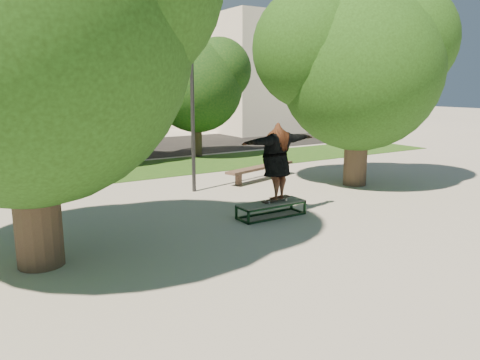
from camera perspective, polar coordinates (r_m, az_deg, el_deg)
ground at (r=10.18m, az=2.20°, el=-7.37°), size 120.00×120.00×0.00m
grass_strip at (r=18.88m, az=-11.80°, el=1.25°), size 30.00×4.00×0.02m
asphalt_strip at (r=24.76m, az=-19.34°, el=3.23°), size 40.00×8.00×0.01m
tree_left at (r=9.16m, az=-25.94°, el=17.48°), size 6.96×5.95×7.12m
tree_right at (r=15.87m, az=14.03°, el=14.08°), size 6.24×5.33×6.51m
bg_tree_mid at (r=20.49m, az=-20.49°, el=12.83°), size 5.76×4.92×6.24m
bg_tree_right at (r=21.87m, az=-5.55°, el=11.98°), size 5.04×4.31×5.43m
lamppost at (r=14.46m, az=-5.85°, el=10.89°), size 0.25×0.15×6.11m
side_building at (r=38.04m, az=5.87°, el=12.52°), size 15.00×10.00×8.00m
grind_box at (r=11.93m, az=3.82°, el=-3.59°), size 1.80×0.60×0.38m
skater_rig at (r=11.76m, az=4.48°, el=2.30°), size 2.43×0.92×2.01m
bench at (r=16.44m, az=2.56°, el=1.43°), size 3.26×1.37×0.50m
car_grey at (r=25.34m, az=-16.71°, el=5.19°), size 2.87×5.36×1.43m
car_silver_b at (r=24.06m, az=-17.89°, el=5.05°), size 2.59×5.74×1.63m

